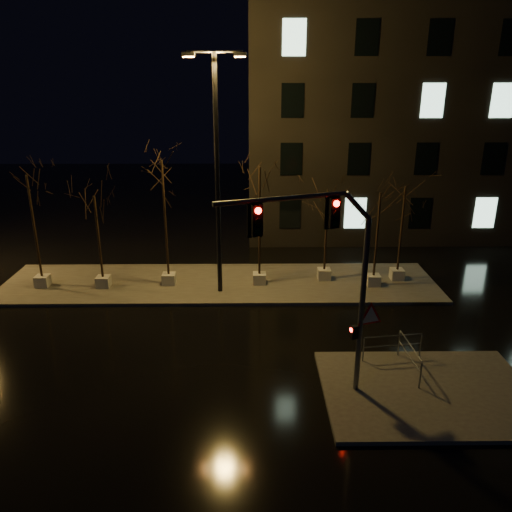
{
  "coord_description": "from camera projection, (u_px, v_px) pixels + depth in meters",
  "views": [
    {
      "loc": [
        1.58,
        -17.63,
        9.94
      ],
      "look_at": [
        1.81,
        2.49,
        2.8
      ],
      "focal_mm": 35.0,
      "sensor_mm": 36.0,
      "label": 1
    }
  ],
  "objects": [
    {
      "name": "traffic_signal_mast",
      "position": [
        333.0,
        268.0,
        14.88
      ],
      "size": [
        5.3,
        1.88,
        6.8
      ],
      "rotation": [
        0.0,
        0.0,
        0.34
      ],
      "color": "#595D61",
      "rests_on": "sidewalk_corner"
    },
    {
      "name": "sidewalk_corner",
      "position": [
        428.0,
        392.0,
        16.68
      ],
      "size": [
        7.0,
        5.0,
        0.15
      ],
      "primitive_type": "cube",
      "color": "#484641",
      "rests_on": "ground"
    },
    {
      "name": "tree_1",
      "position": [
        96.0,
        217.0,
        23.74
      ],
      "size": [
        1.8,
        1.8,
        4.74
      ],
      "color": "beige",
      "rests_on": "median"
    },
    {
      "name": "tree_2",
      "position": [
        163.0,
        189.0,
        23.67
      ],
      "size": [
        1.8,
        1.8,
        6.41
      ],
      "color": "beige",
      "rests_on": "median"
    },
    {
      "name": "tree_3",
      "position": [
        260.0,
        194.0,
        23.8
      ],
      "size": [
        1.8,
        1.8,
        6.08
      ],
      "color": "beige",
      "rests_on": "median"
    },
    {
      "name": "median",
      "position": [
        220.0,
        283.0,
        25.55
      ],
      "size": [
        22.0,
        5.0,
        0.15
      ],
      "primitive_type": "cube",
      "color": "#484641",
      "rests_on": "ground"
    },
    {
      "name": "tree_4",
      "position": [
        327.0,
        210.0,
        24.7
      ],
      "size": [
        1.8,
        1.8,
        4.83
      ],
      "color": "beige",
      "rests_on": "median"
    },
    {
      "name": "tree_0",
      "position": [
        30.0,
        201.0,
        23.58
      ],
      "size": [
        1.8,
        1.8,
        5.75
      ],
      "color": "beige",
      "rests_on": "median"
    },
    {
      "name": "tree_5",
      "position": [
        379.0,
        214.0,
        23.9
      ],
      "size": [
        1.8,
        1.8,
        4.87
      ],
      "color": "beige",
      "rests_on": "median"
    },
    {
      "name": "building",
      "position": [
        429.0,
        117.0,
        34.52
      ],
      "size": [
        25.0,
        12.0,
        15.0
      ],
      "primitive_type": "cube",
      "color": "black",
      "rests_on": "ground"
    },
    {
      "name": "guard_rail_a",
      "position": [
        393.0,
        343.0,
        18.31
      ],
      "size": [
        2.24,
        0.34,
        0.98
      ],
      "rotation": [
        0.0,
        0.0,
        0.13
      ],
      "color": "#595D61",
      "rests_on": "sidewalk_corner"
    },
    {
      "name": "ground",
      "position": [
        212.0,
        343.0,
        19.92
      ],
      "size": [
        90.0,
        90.0,
        0.0
      ],
      "primitive_type": "plane",
      "color": "black",
      "rests_on": "ground"
    },
    {
      "name": "guard_rail_b",
      "position": [
        410.0,
        354.0,
        17.54
      ],
      "size": [
        0.17,
        2.2,
        1.04
      ],
      "rotation": [
        0.0,
        0.0,
        1.62
      ],
      "color": "#595D61",
      "rests_on": "sidewalk_corner"
    },
    {
      "name": "tree_6",
      "position": [
        404.0,
        208.0,
        24.62
      ],
      "size": [
        1.8,
        1.8,
        5.0
      ],
      "color": "beige",
      "rests_on": "median"
    },
    {
      "name": "streetlight_main",
      "position": [
        217.0,
        161.0,
        22.37
      ],
      "size": [
        2.73,
        0.39,
        10.94
      ],
      "rotation": [
        0.0,
        0.0,
        -0.03
      ],
      "color": "black",
      "rests_on": "median"
    }
  ]
}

